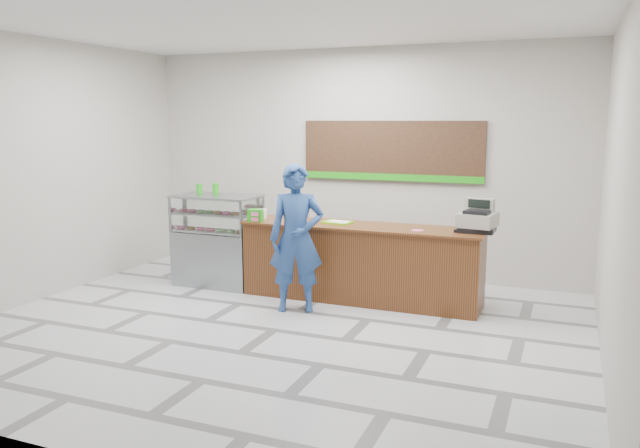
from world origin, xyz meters
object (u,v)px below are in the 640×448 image
at_px(customer, 296,238).
at_px(sales_counter, 361,263).
at_px(display_case, 218,239).
at_px(serving_tray, 338,222).
at_px(cash_register, 478,219).

bearing_deg(customer, sales_counter, 29.23).
bearing_deg(display_case, customer, -24.62).
bearing_deg(display_case, serving_tray, 1.49).
bearing_deg(customer, serving_tray, 50.71).
xyz_separation_m(display_case, cash_register, (3.72, 0.10, 0.51)).
height_order(display_case, serving_tray, display_case).
distance_m(sales_counter, serving_tray, 0.63).
bearing_deg(display_case, cash_register, 1.56).
bearing_deg(sales_counter, display_case, -179.99).
distance_m(sales_counter, customer, 1.05).
relative_size(display_case, customer, 0.71).
bearing_deg(serving_tray, customer, -101.03).
distance_m(display_case, serving_tray, 1.90).
distance_m(display_case, customer, 1.78).
bearing_deg(display_case, sales_counter, 0.01).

